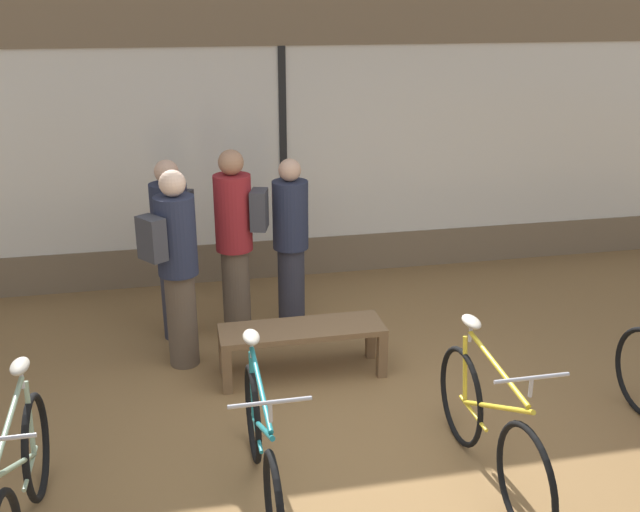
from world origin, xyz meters
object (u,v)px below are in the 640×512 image
Objects in this scene: bicycle_right at (489,428)px; bicycle_far_left at (22,489)px; customer_mid_floor at (291,241)px; customer_by_window at (176,264)px; display_bench at (302,336)px; customer_near_bench at (173,244)px; customer_near_rack at (236,239)px; bicycle_left at (262,450)px.

bicycle_far_left is at bearing 179.93° from bicycle_right.
bicycle_far_left is 1.00× the size of customer_mid_floor.
bicycle_right is 0.98× the size of customer_by_window.
bicycle_right is 1.23× the size of display_bench.
bicycle_right is 1.00× the size of customer_near_bench.
customer_near_bench is at bearing 92.33° from customer_by_window.
customer_by_window reaches higher than customer_mid_floor.
bicycle_far_left is 3.38m from customer_mid_floor.
customer_near_rack is 1.08× the size of customer_mid_floor.
bicycle_right is at bearing -3.74° from bicycle_left.
customer_mid_floor is (1.08, 0.58, -0.07)m from customer_by_window.
customer_by_window is at bearing -140.64° from customer_near_rack.
customer_by_window is (0.96, 2.07, 0.56)m from bicycle_far_left.
customer_near_rack is 0.71m from customer_by_window.
bicycle_far_left is 1.42m from bicycle_left.
customer_near_rack is 0.59m from customer_near_bench.
bicycle_left is at bearing -109.17° from display_bench.
customer_mid_floor is at bearing 85.56° from display_bench.
customer_by_window reaches higher than bicycle_far_left.
bicycle_right is 1.92m from display_bench.
bicycle_left is 2.10m from customer_by_window.
customer_mid_floor reaches higher than bicycle_left.
customer_mid_floor is (0.08, 0.98, 0.52)m from display_bench.
bicycle_right is at bearing -71.86° from customer_mid_floor.
bicycle_far_left is 2.91m from bicycle_right.
customer_near_bench is (-1.97, 2.66, 0.53)m from bicycle_right.
customer_near_rack reaches higher than customer_near_bench.
customer_near_rack is at bearing -13.61° from customer_near_bench.
customer_by_window is at bearing 133.26° from bicycle_right.
customer_near_rack reaches higher than display_bench.
bicycle_right is at bearing -60.60° from display_bench.
customer_mid_floor reaches higher than display_bench.
display_bench is 0.83× the size of customer_mid_floor.
customer_by_window reaches higher than bicycle_left.
bicycle_left reaches higher than display_bench.
customer_by_window reaches higher than bicycle_right.
display_bench is 1.53m from customer_near_bench.
display_bench is 1.11m from customer_mid_floor.
bicycle_left is at bearing -92.24° from customer_near_rack.
bicycle_left is 1.02× the size of customer_mid_floor.
customer_near_rack is (-0.45, 0.85, 0.62)m from display_bench.
bicycle_far_left is at bearing -139.58° from display_bench.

